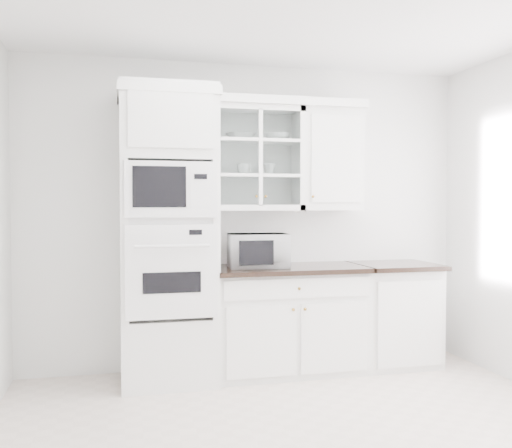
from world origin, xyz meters
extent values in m
cube|color=beige|center=(0.00, 0.00, 0.01)|extent=(4.00, 3.50, 0.01)
cube|color=white|center=(0.00, 1.74, 1.35)|extent=(4.00, 0.02, 2.70)
cube|color=white|center=(-0.75, 1.43, 1.20)|extent=(0.76, 0.65, 2.40)
cube|color=white|center=(-0.75, 1.09, 0.94)|extent=(0.70, 0.03, 0.72)
cube|color=black|center=(-0.75, 1.07, 0.86)|extent=(0.44, 0.01, 0.16)
cube|color=white|center=(-0.75, 1.09, 1.56)|extent=(0.70, 0.03, 0.43)
cube|color=black|center=(-0.84, 1.07, 1.58)|extent=(0.40, 0.01, 0.31)
cube|color=white|center=(0.28, 1.45, 0.44)|extent=(1.30, 0.60, 0.88)
cube|color=#322017|center=(0.28, 1.42, 0.90)|extent=(1.32, 0.67, 0.04)
cube|color=white|center=(1.28, 1.45, 0.44)|extent=(0.70, 0.60, 0.88)
cube|color=#322017|center=(1.28, 1.42, 0.90)|extent=(0.72, 0.67, 0.04)
cube|color=white|center=(0.03, 1.58, 1.85)|extent=(0.80, 0.33, 0.90)
cube|color=white|center=(0.03, 1.58, 1.70)|extent=(0.74, 0.29, 0.02)
cube|color=white|center=(0.03, 1.58, 2.00)|extent=(0.74, 0.29, 0.02)
cube|color=white|center=(0.71, 1.58, 1.85)|extent=(0.55, 0.33, 0.90)
cube|color=white|center=(-0.07, 1.56, 2.33)|extent=(2.14, 0.38, 0.07)
imported|color=white|center=(0.00, 1.41, 1.06)|extent=(0.52, 0.45, 0.29)
imported|color=white|center=(-0.10, 1.59, 2.04)|extent=(0.27, 0.27, 0.06)
imported|color=white|center=(0.22, 1.58, 2.04)|extent=(0.25, 0.25, 0.07)
imported|color=white|center=(-0.08, 1.59, 1.76)|extent=(0.13, 0.13, 0.09)
imported|color=white|center=(0.15, 1.58, 1.76)|extent=(0.12, 0.12, 0.10)
camera|label=1|loc=(-1.15, -3.26, 1.45)|focal=40.00mm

